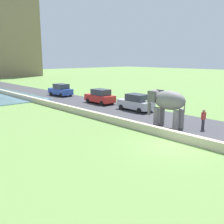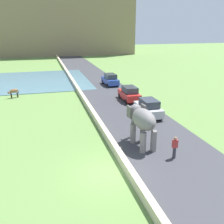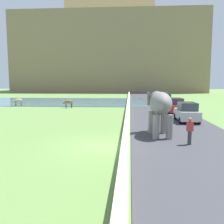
{
  "view_description": "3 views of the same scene",
  "coord_description": "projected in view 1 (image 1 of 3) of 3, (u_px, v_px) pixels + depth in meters",
  "views": [
    {
      "loc": [
        -13.49,
        -8.9,
        5.49
      ],
      "look_at": [
        -1.7,
        3.85,
        1.85
      ],
      "focal_mm": 41.58,
      "sensor_mm": 36.0,
      "label": 1
    },
    {
      "loc": [
        -3.4,
        -13.28,
        8.64
      ],
      "look_at": [
        2.0,
        6.25,
        1.79
      ],
      "focal_mm": 40.73,
      "sensor_mm": 36.0,
      "label": 2
    },
    {
      "loc": [
        1.41,
        -13.66,
        3.66
      ],
      "look_at": [
        0.05,
        5.22,
        1.33
      ],
      "focal_mm": 39.89,
      "sensor_mm": 36.0,
      "label": 3
    }
  ],
  "objects": [
    {
      "name": "road_surface",
      "position": [
        66.0,
        100.0,
        34.17
      ],
      "size": [
        7.0,
        120.0,
        0.06
      ],
      "primitive_type": "cube",
      "color": "#38383D",
      "rests_on": "ground"
    },
    {
      "name": "person_beside_elephant",
      "position": [
        203.0,
        119.0,
        19.93
      ],
      "size": [
        0.36,
        0.22,
        1.63
      ],
      "color": "#33333D",
      "rests_on": "ground"
    },
    {
      "name": "car_blue",
      "position": [
        61.0,
        90.0,
        37.81
      ],
      "size": [
        1.95,
        4.08,
        1.8
      ],
      "color": "#2D4CA8",
      "rests_on": "ground"
    },
    {
      "name": "car_red",
      "position": [
        100.0,
        97.0,
        31.4
      ],
      "size": [
        1.8,
        4.0,
        1.8
      ],
      "color": "red",
      "rests_on": "ground"
    },
    {
      "name": "elephant",
      "position": [
        167.0,
        102.0,
        20.48
      ],
      "size": [
        1.59,
        3.51,
        2.99
      ],
      "color": "slate",
      "rests_on": "ground"
    },
    {
      "name": "barrier_wall",
      "position": [
        48.0,
        103.0,
        30.15
      ],
      "size": [
        0.4,
        110.0,
        0.61
      ],
      "primitive_type": "cube",
      "color": "beige",
      "rests_on": "ground"
    },
    {
      "name": "car_silver",
      "position": [
        136.0,
        102.0,
        27.2
      ],
      "size": [
        1.84,
        4.03,
        1.8
      ],
      "color": "#B7B7BC",
      "rests_on": "ground"
    },
    {
      "name": "ground_plane",
      "position": [
        173.0,
        146.0,
        16.48
      ],
      "size": [
        220.0,
        220.0,
        0.0
      ],
      "primitive_type": "plane",
      "color": "#608442"
    }
  ]
}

